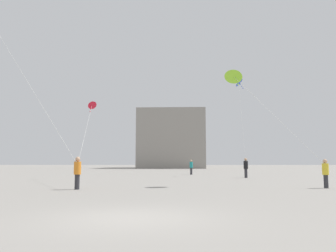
# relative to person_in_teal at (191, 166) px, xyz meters

# --- Properties ---
(ground_plane) EXTENTS (300.00, 300.00, 0.00)m
(ground_plane) POSITION_rel_person_in_teal_xyz_m (-2.41, -30.20, -0.93)
(ground_plane) COLOR gray
(person_in_teal) EXTENTS (0.37, 0.37, 1.70)m
(person_in_teal) POSITION_rel_person_in_teal_xyz_m (0.00, 0.00, 0.00)
(person_in_teal) COLOR #2D2D33
(person_in_teal) RESTS_ON ground_plane
(person_in_yellow) EXTENTS (0.35, 0.35, 1.61)m
(person_in_yellow) POSITION_rel_person_in_teal_xyz_m (6.92, -19.79, -0.05)
(person_in_yellow) COLOR #2D2D33
(person_in_yellow) RESTS_ON ground_plane
(person_in_black) EXTENTS (0.39, 0.39, 1.81)m
(person_in_black) POSITION_rel_person_in_teal_xyz_m (4.78, -7.66, 0.06)
(person_in_black) COLOR #2D2D33
(person_in_black) RESTS_ON ground_plane
(person_in_orange) EXTENTS (0.38, 0.38, 1.73)m
(person_in_orange) POSITION_rel_person_in_teal_xyz_m (-6.66, -21.16, 0.02)
(person_in_orange) COLOR #2D2D33
(person_in_orange) RESTS_ON ground_plane
(kite_lime_diamond) EXTENTS (5.41, 2.47, 5.98)m
(kite_lime_diamond) POSITION_rel_person_in_teal_xyz_m (2.24, -17.99, 5.91)
(kite_lime_diamond) COLOR #8CD12D
(kite_cobalt_diamond) EXTENTS (1.06, 4.56, 8.95)m
(kite_cobalt_diamond) POSITION_rel_person_in_teal_xyz_m (4.99, -3.75, 8.81)
(kite_cobalt_diamond) COLOR blue
(kite_crimson_diamond) EXTENTS (2.75, 11.54, 5.46)m
(kite_crimson_diamond) POSITION_rel_person_in_teal_xyz_m (-8.87, -10.37, 5.35)
(kite_crimson_diamond) COLOR red
(building_left_hall) EXTENTS (15.16, 16.62, 13.24)m
(building_left_hall) POSITION_rel_person_in_teal_xyz_m (-3.41, 41.70, 5.69)
(building_left_hall) COLOR gray
(building_left_hall) RESTS_ON ground_plane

